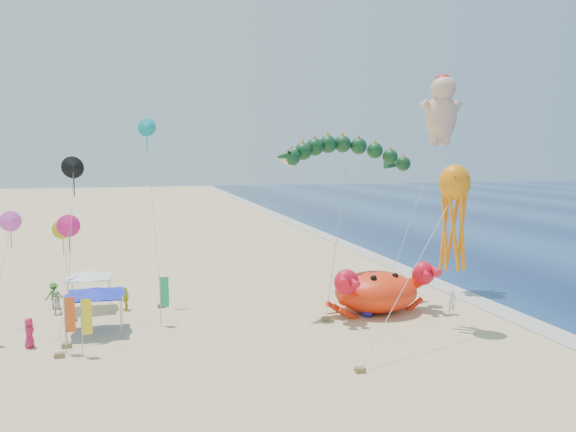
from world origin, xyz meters
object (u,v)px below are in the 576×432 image
at_px(dragon_kite, 345,157).
at_px(canopy_white, 89,274).
at_px(cherub_kite, 442,108).
at_px(canopy_blue, 95,292).
at_px(octopus_kite, 454,209).
at_px(crab_inflatable, 377,290).

height_order(dragon_kite, canopy_white, dragon_kite).
bearing_deg(canopy_white, cherub_kite, -0.53).
height_order(cherub_kite, canopy_blue, cherub_kite).
height_order(cherub_kite, canopy_white, cherub_kite).
bearing_deg(canopy_blue, octopus_kite, -12.54).
distance_m(dragon_kite, canopy_blue, 18.31).
height_order(crab_inflatable, canopy_blue, crab_inflatable).
bearing_deg(octopus_kite, dragon_kite, 125.57).
bearing_deg(octopus_kite, canopy_white, 155.35).
bearing_deg(crab_inflatable, canopy_white, 162.89).
bearing_deg(octopus_kite, canopy_blue, 167.46).
relative_size(dragon_kite, octopus_kite, 1.16).
bearing_deg(canopy_blue, crab_inflatable, -1.46).
distance_m(crab_inflatable, canopy_blue, 18.01).
relative_size(cherub_kite, canopy_white, 5.44).
relative_size(octopus_kite, canopy_white, 3.24).
relative_size(dragon_kite, canopy_white, 3.75).
distance_m(octopus_kite, canopy_blue, 22.06).
relative_size(dragon_kite, canopy_blue, 3.29).
distance_m(canopy_blue, canopy_white, 5.34).
xyz_separation_m(crab_inflatable, dragon_kite, (-1.56, 2.21, 8.88)).
xyz_separation_m(cherub_kite, canopy_blue, (-25.66, -5.05, -11.73)).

